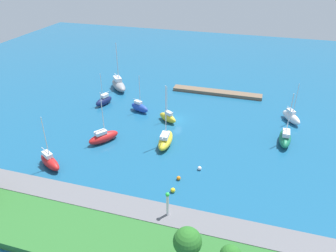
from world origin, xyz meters
name	(u,v)px	position (x,y,z in m)	size (l,w,h in m)	color
water	(176,120)	(0.00, 0.00, 0.00)	(160.00, 160.00, 0.00)	#19567F
pier_dock	(217,92)	(-6.20, -16.07, 0.39)	(21.97, 2.57, 0.78)	brown
breakwater	(122,207)	(0.00, 28.19, 0.58)	(61.75, 3.90, 1.16)	slate
shoreline_park	(104,238)	(0.00, 33.72, 0.54)	(51.70, 9.51, 1.08)	#2D6B2D
harbor_beacon	(168,202)	(-6.66, 28.19, 3.31)	(0.56, 0.56, 3.73)	silver
park_tree_east	(187,241)	(-10.88, 34.82, 4.67)	(3.16, 3.16, 5.19)	brown
sailboat_red_near_pier	(103,137)	(10.66, 12.44, 1.05)	(5.13, 6.14, 9.98)	red
sailboat_yellow_by_breakwater	(165,140)	(-0.86, 10.21, 1.12)	(2.70, 6.66, 11.67)	yellow
sailboat_green_far_south	(285,138)	(-22.00, 3.08, 1.15)	(2.23, 6.64, 9.90)	#19724C
sailboat_gray_east_end	(119,85)	(18.44, -11.72, 1.28)	(7.06, 7.50, 12.08)	gray
sailboat_navy_mid_basin	(104,101)	(17.94, -2.36, 1.01)	(3.15, 5.14, 7.68)	#141E4C
sailboat_blue_off_beacon	(140,107)	(8.76, -1.46, 1.03)	(5.09, 3.36, 8.42)	#2347B2
sailboat_white_lone_south	(291,117)	(-23.40, -6.11, 1.07)	(4.42, 5.69, 8.63)	white
sailboat_red_outer_mooring	(50,161)	(15.62, 22.17, 1.08)	(5.74, 4.28, 9.50)	red
sailboat_yellow_center_basin	(168,117)	(1.38, 1.29, 0.98)	(4.72, 3.59, 7.78)	yellow
mooring_buoy_white	(200,168)	(-8.48, 15.87, 0.33)	(0.66, 0.66, 0.66)	white
mooring_buoy_yellow	(173,190)	(-5.76, 22.44, 0.37)	(0.74, 0.74, 0.74)	yellow
mooring_buoy_orange	(179,178)	(-5.82, 19.36, 0.33)	(0.67, 0.67, 0.67)	orange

